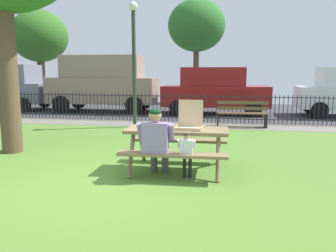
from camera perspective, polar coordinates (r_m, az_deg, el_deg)
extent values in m
cube|color=#537C2E|center=(7.10, -6.76, -5.61)|extent=(28.00, 10.97, 0.02)
cube|color=slate|center=(11.66, 0.15, 0.26)|extent=(28.00, 1.40, 0.01)
cube|color=#38383D|center=(16.00, 2.96, 2.64)|extent=(28.00, 7.45, 0.01)
cube|color=olive|center=(6.13, 1.49, -0.71)|extent=(1.82, 0.82, 0.06)
cube|color=olive|center=(5.61, 0.72, -4.76)|extent=(1.81, 0.34, 0.05)
cube|color=olive|center=(6.77, 2.10, -2.36)|extent=(1.81, 0.34, 0.05)
cylinder|color=olive|center=(5.95, -6.13, -4.86)|extent=(0.08, 0.44, 0.74)
cylinder|color=olive|center=(6.73, -4.35, -3.19)|extent=(0.08, 0.44, 0.74)
cylinder|color=olive|center=(5.76, 8.30, -5.36)|extent=(0.08, 0.44, 0.74)
cylinder|color=olive|center=(6.56, 8.34, -3.57)|extent=(0.08, 0.44, 0.74)
cube|color=tan|center=(6.07, 3.52, -0.48)|extent=(0.45, 0.45, 0.01)
cube|color=silver|center=(6.07, 3.52, -0.41)|extent=(0.41, 0.41, 0.00)
cube|color=tan|center=(5.85, 3.28, -0.55)|extent=(0.44, 0.02, 0.04)
cube|color=tan|center=(6.27, 3.74, 0.10)|extent=(0.44, 0.02, 0.04)
cube|color=tan|center=(6.09, 1.50, -0.16)|extent=(0.02, 0.44, 0.04)
cube|color=tan|center=(6.04, 5.56, -0.27)|extent=(0.02, 0.44, 0.04)
cube|color=tan|center=(6.26, 3.78, 2.33)|extent=(0.44, 0.02, 0.44)
pyramid|color=#F0D06A|center=(6.20, -0.10, -0.26)|extent=(0.23, 0.18, 0.01)
cube|color=tan|center=(6.15, 0.72, -0.30)|extent=(0.07, 0.14, 0.02)
cylinder|color=#484848|center=(6.12, -2.33, -5.70)|extent=(0.12, 0.12, 0.44)
cylinder|color=#484848|center=(5.86, -2.73, -3.86)|extent=(0.16, 0.42, 0.15)
cylinder|color=#484848|center=(6.09, -0.47, -5.78)|extent=(0.12, 0.12, 0.44)
cylinder|color=#484848|center=(5.83, -0.80, -3.92)|extent=(0.16, 0.42, 0.15)
cube|color=#8C72A5|center=(5.60, -2.16, -2.07)|extent=(0.43, 0.23, 0.52)
cylinder|color=#8C72A5|center=(5.68, -4.65, -0.86)|extent=(0.10, 0.21, 0.31)
cylinder|color=#8C72A5|center=(5.58, 0.55, -1.00)|extent=(0.10, 0.21, 0.31)
sphere|color=tan|center=(5.55, -2.14, 1.82)|extent=(0.21, 0.21, 0.21)
ellipsoid|color=black|center=(5.54, -2.17, 2.32)|extent=(0.21, 0.20, 0.12)
cylinder|color=black|center=(5.84, 2.74, -6.44)|extent=(0.06, 0.06, 0.44)
cylinder|color=black|center=(5.68, 2.65, -4.43)|extent=(0.08, 0.21, 0.07)
cylinder|color=black|center=(5.83, 3.70, -6.47)|extent=(0.06, 0.06, 0.44)
cylinder|color=black|center=(5.67, 3.64, -4.46)|extent=(0.08, 0.21, 0.07)
cube|color=silver|center=(5.55, 3.06, -3.57)|extent=(0.21, 0.11, 0.25)
cylinder|color=silver|center=(5.58, 1.78, -2.96)|extent=(0.05, 0.10, 0.15)
cylinder|color=silver|center=(5.55, 4.39, -3.04)|extent=(0.05, 0.10, 0.15)
sphere|color=tan|center=(5.52, 3.08, -1.67)|extent=(0.10, 0.10, 0.10)
ellipsoid|color=#2B2024|center=(5.51, 3.08, -1.43)|extent=(0.10, 0.10, 0.06)
cylinder|color=black|center=(12.24, 0.73, 4.99)|extent=(19.58, 0.03, 0.03)
cylinder|color=black|center=(12.32, 0.72, 1.45)|extent=(19.58, 0.03, 0.03)
cylinder|color=black|center=(14.97, -25.76, 3.24)|extent=(0.02, 0.02, 0.99)
cylinder|color=black|center=(14.89, -25.32, 3.24)|extent=(0.02, 0.02, 0.99)
cylinder|color=black|center=(14.81, -24.88, 3.24)|extent=(0.02, 0.02, 0.99)
cylinder|color=black|center=(14.73, -24.43, 3.25)|extent=(0.02, 0.02, 0.99)
cylinder|color=black|center=(14.65, -23.98, 3.25)|extent=(0.02, 0.02, 0.99)
cylinder|color=black|center=(14.57, -23.52, 3.25)|extent=(0.02, 0.02, 0.99)
cylinder|color=black|center=(14.49, -23.05, 3.25)|extent=(0.02, 0.02, 0.99)
cylinder|color=black|center=(14.41, -22.58, 3.25)|extent=(0.02, 0.02, 0.99)
cylinder|color=black|center=(14.34, -22.11, 3.26)|extent=(0.02, 0.02, 0.99)
cylinder|color=black|center=(14.26, -21.63, 3.26)|extent=(0.02, 0.02, 0.99)
cylinder|color=black|center=(14.19, -21.15, 3.26)|extent=(0.02, 0.02, 0.99)
cylinder|color=black|center=(14.12, -20.66, 3.26)|extent=(0.02, 0.02, 0.99)
cylinder|color=black|center=(14.04, -20.17, 3.26)|extent=(0.02, 0.02, 0.99)
cylinder|color=black|center=(13.97, -19.67, 3.26)|extent=(0.02, 0.02, 0.99)
cylinder|color=black|center=(13.90, -19.16, 3.26)|extent=(0.02, 0.02, 0.99)
cylinder|color=black|center=(13.83, -18.65, 3.26)|extent=(0.02, 0.02, 0.99)
cylinder|color=black|center=(13.77, -18.14, 3.26)|extent=(0.02, 0.02, 0.99)
cylinder|color=black|center=(13.70, -17.62, 3.26)|extent=(0.02, 0.02, 0.99)
cylinder|color=black|center=(13.63, -17.10, 3.26)|extent=(0.02, 0.02, 0.99)
cylinder|color=black|center=(13.57, -16.57, 3.25)|extent=(0.02, 0.02, 0.99)
cylinder|color=black|center=(13.51, -16.03, 3.25)|extent=(0.02, 0.02, 0.99)
cylinder|color=black|center=(13.45, -15.49, 3.25)|extent=(0.02, 0.02, 0.99)
cylinder|color=black|center=(13.38, -14.95, 3.25)|extent=(0.02, 0.02, 0.99)
cylinder|color=black|center=(13.33, -14.40, 3.25)|extent=(0.02, 0.02, 0.99)
cylinder|color=black|center=(13.27, -13.85, 3.24)|extent=(0.02, 0.02, 0.99)
cylinder|color=black|center=(13.21, -13.29, 3.24)|extent=(0.02, 0.02, 0.99)
cylinder|color=black|center=(13.15, -12.73, 3.24)|extent=(0.02, 0.02, 0.99)
cylinder|color=black|center=(13.10, -12.16, 3.23)|extent=(0.02, 0.02, 0.99)
cylinder|color=black|center=(13.05, -11.59, 3.23)|extent=(0.02, 0.02, 0.99)
cylinder|color=black|center=(12.99, -11.01, 3.22)|extent=(0.02, 0.02, 0.99)
cylinder|color=black|center=(12.94, -10.43, 3.22)|extent=(0.02, 0.02, 0.99)
cylinder|color=black|center=(12.90, -9.84, 3.21)|extent=(0.02, 0.02, 0.99)
cylinder|color=black|center=(12.85, -9.25, 3.21)|extent=(0.02, 0.02, 0.99)
cylinder|color=black|center=(12.80, -8.65, 3.20)|extent=(0.02, 0.02, 0.99)
cylinder|color=black|center=(12.76, -8.05, 3.19)|extent=(0.02, 0.02, 0.99)
cylinder|color=black|center=(12.71, -7.45, 3.19)|extent=(0.02, 0.02, 0.99)
cylinder|color=black|center=(12.67, -6.84, 3.18)|extent=(0.02, 0.02, 0.99)
cylinder|color=black|center=(12.63, -6.23, 3.17)|extent=(0.02, 0.02, 0.99)
cylinder|color=black|center=(12.59, -5.62, 3.16)|extent=(0.02, 0.02, 0.99)
cylinder|color=black|center=(12.55, -5.00, 3.15)|extent=(0.02, 0.02, 0.99)
cylinder|color=black|center=(12.52, -4.37, 3.14)|extent=(0.02, 0.02, 0.99)
cylinder|color=black|center=(12.48, -3.75, 3.13)|extent=(0.02, 0.02, 0.99)
cylinder|color=black|center=(12.45, -3.12, 3.12)|extent=(0.02, 0.02, 0.99)
cylinder|color=black|center=(12.42, -2.48, 3.11)|extent=(0.02, 0.02, 0.99)
cylinder|color=black|center=(12.38, -1.85, 3.10)|extent=(0.02, 0.02, 0.99)
cylinder|color=black|center=(12.36, -1.21, 3.09)|extent=(0.02, 0.02, 0.99)
cylinder|color=black|center=(12.33, -0.57, 3.08)|extent=(0.02, 0.02, 0.99)
cylinder|color=black|center=(12.30, 0.08, 3.07)|extent=(0.02, 0.02, 0.99)
cylinder|color=black|center=(12.28, 0.73, 3.06)|extent=(0.02, 0.02, 0.99)
cylinder|color=black|center=(12.26, 1.38, 3.04)|extent=(0.02, 0.02, 0.99)
cylinder|color=black|center=(12.23, 2.03, 3.03)|extent=(0.02, 0.02, 0.99)
cylinder|color=black|center=(12.22, 2.69, 3.02)|extent=(0.02, 0.02, 0.99)
cylinder|color=black|center=(12.20, 3.34, 3.00)|extent=(0.02, 0.02, 0.99)
cylinder|color=black|center=(12.18, 4.00, 2.99)|extent=(0.02, 0.02, 0.99)
cylinder|color=black|center=(12.17, 4.66, 2.97)|extent=(0.02, 0.02, 0.99)
cylinder|color=black|center=(12.15, 5.32, 2.96)|extent=(0.02, 0.02, 0.99)
cylinder|color=black|center=(12.14, 5.99, 2.94)|extent=(0.02, 0.02, 0.99)
cylinder|color=black|center=(12.13, 6.65, 2.92)|extent=(0.02, 0.02, 0.99)
cylinder|color=black|center=(12.12, 7.31, 2.91)|extent=(0.02, 0.02, 0.99)
cylinder|color=black|center=(12.12, 7.98, 2.89)|extent=(0.02, 0.02, 0.99)
cylinder|color=black|center=(12.11, 8.65, 2.87)|extent=(0.02, 0.02, 0.99)
cylinder|color=black|center=(12.11, 9.31, 2.85)|extent=(0.02, 0.02, 0.99)
cylinder|color=black|center=(12.11, 9.98, 2.83)|extent=(0.02, 0.02, 0.99)
cylinder|color=black|center=(12.11, 10.65, 2.81)|extent=(0.02, 0.02, 0.99)
cylinder|color=black|center=(12.11, 11.32, 2.80)|extent=(0.02, 0.02, 0.99)
cylinder|color=black|center=(12.11, 11.98, 2.78)|extent=(0.02, 0.02, 0.99)
cylinder|color=black|center=(12.12, 12.65, 2.76)|extent=(0.02, 0.02, 0.99)
cylinder|color=black|center=(12.12, 13.31, 2.74)|extent=(0.02, 0.02, 0.99)
cylinder|color=black|center=(12.13, 13.98, 2.71)|extent=(0.02, 0.02, 0.99)
cylinder|color=black|center=(12.14, 14.64, 2.69)|extent=(0.02, 0.02, 0.99)
cylinder|color=black|center=(12.15, 15.31, 2.67)|extent=(0.02, 0.02, 0.99)
cylinder|color=black|center=(12.17, 15.97, 2.65)|extent=(0.02, 0.02, 0.99)
cylinder|color=black|center=(12.18, 16.63, 2.63)|extent=(0.02, 0.02, 0.99)
cylinder|color=black|center=(12.20, 17.29, 2.61)|extent=(0.02, 0.02, 0.99)
cylinder|color=black|center=(12.21, 17.94, 2.58)|extent=(0.02, 0.02, 0.99)
cylinder|color=black|center=(12.23, 18.60, 2.56)|extent=(0.02, 0.02, 0.99)
cylinder|color=black|center=(12.26, 19.25, 2.54)|extent=(0.02, 0.02, 0.99)
cylinder|color=black|center=(12.28, 19.90, 2.51)|extent=(0.02, 0.02, 0.99)
cylinder|color=black|center=(12.30, 20.55, 2.49)|extent=(0.02, 0.02, 0.99)
cylinder|color=black|center=(12.33, 21.19, 2.47)|extent=(0.02, 0.02, 0.99)
cylinder|color=black|center=(12.36, 21.83, 2.44)|extent=(0.02, 0.02, 0.99)
cylinder|color=black|center=(12.38, 22.47, 2.42)|extent=(0.02, 0.02, 0.99)
cylinder|color=black|center=(12.41, 23.11, 2.39)|extent=(0.02, 0.02, 0.99)
cylinder|color=black|center=(12.45, 23.74, 2.37)|extent=(0.02, 0.02, 0.99)
cylinder|color=black|center=(12.48, 24.37, 2.35)|extent=(0.02, 0.02, 0.99)
cylinder|color=black|center=(12.51, 24.99, 2.32)|extent=(0.02, 0.02, 0.99)
cylinder|color=black|center=(12.55, 25.62, 2.30)|extent=(0.02, 0.02, 0.99)
cube|color=black|center=(14.08, -26.03, 1.78)|extent=(0.06, 0.44, 0.44)
cube|color=brown|center=(11.49, 12.09, 2.17)|extent=(1.60, 0.16, 0.04)
cube|color=brown|center=(11.35, 12.13, 2.08)|extent=(1.60, 0.16, 0.04)
cube|color=brown|center=(11.22, 12.18, 2.00)|extent=(1.60, 0.16, 0.04)
cube|color=brown|center=(11.14, 12.23, 2.88)|extent=(1.60, 0.11, 0.11)
cube|color=brown|center=(11.12, 12.26, 3.80)|extent=(1.60, 0.11, 0.11)
cube|color=black|center=(11.41, 15.92, 0.85)|extent=(0.07, 0.44, 0.44)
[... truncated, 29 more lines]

